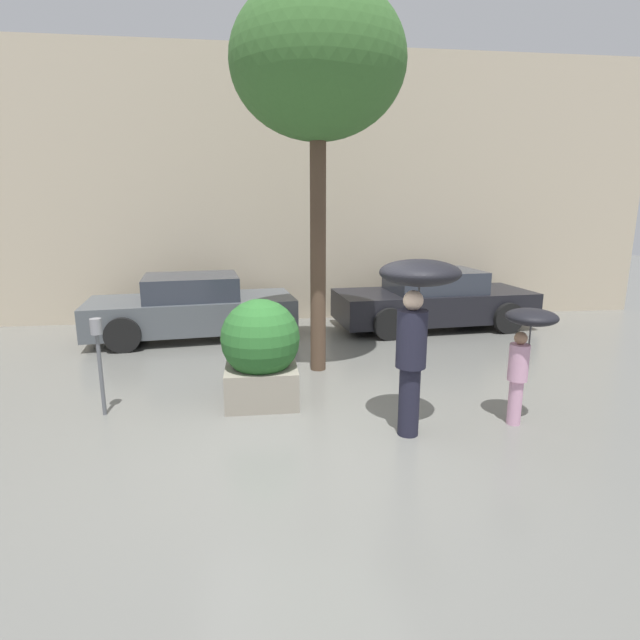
{
  "coord_description": "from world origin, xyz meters",
  "views": [
    {
      "loc": [
        -0.41,
        -5.25,
        2.64
      ],
      "look_at": [
        0.44,
        1.6,
        1.05
      ],
      "focal_mm": 28.0,
      "sensor_mm": 36.0,
      "label": 1
    }
  ],
  "objects_px": {
    "person_adult": "(417,304)",
    "person_child": "(526,340)",
    "parking_meter": "(98,346)",
    "planter_box": "(261,351)",
    "parked_car_far": "(433,301)",
    "street_tree": "(318,66)",
    "parked_car_near": "(193,308)"
  },
  "relations": [
    {
      "from": "planter_box",
      "to": "parked_car_near",
      "type": "bearing_deg",
      "value": 109.81
    },
    {
      "from": "person_adult",
      "to": "street_tree",
      "type": "xyz_separation_m",
      "value": [
        -0.83,
        2.44,
        3.06
      ]
    },
    {
      "from": "planter_box",
      "to": "parked_car_far",
      "type": "height_order",
      "value": "planter_box"
    },
    {
      "from": "person_child",
      "to": "parking_meter",
      "type": "xyz_separation_m",
      "value": [
        -5.17,
        0.92,
        -0.16
      ]
    },
    {
      "from": "street_tree",
      "to": "person_child",
      "type": "bearing_deg",
      "value": -47.42
    },
    {
      "from": "person_adult",
      "to": "person_child",
      "type": "xyz_separation_m",
      "value": [
        1.38,
        0.04,
        -0.48
      ]
    },
    {
      "from": "person_adult",
      "to": "parked_car_near",
      "type": "xyz_separation_m",
      "value": [
        -3.12,
        4.86,
        -0.96
      ]
    },
    {
      "from": "person_child",
      "to": "parked_car_near",
      "type": "xyz_separation_m",
      "value": [
        -4.5,
        4.82,
        -0.48
      ]
    },
    {
      "from": "person_adult",
      "to": "parked_car_far",
      "type": "bearing_deg",
      "value": 18.91
    },
    {
      "from": "planter_box",
      "to": "person_child",
      "type": "distance_m",
      "value": 3.34
    },
    {
      "from": "person_adult",
      "to": "parking_meter",
      "type": "relative_size",
      "value": 1.61
    },
    {
      "from": "parked_car_near",
      "to": "parking_meter",
      "type": "relative_size",
      "value": 3.33
    },
    {
      "from": "person_adult",
      "to": "person_child",
      "type": "bearing_deg",
      "value": -47.45
    },
    {
      "from": "parked_car_far",
      "to": "street_tree",
      "type": "relative_size",
      "value": 0.76
    },
    {
      "from": "planter_box",
      "to": "parked_car_far",
      "type": "xyz_separation_m",
      "value": [
        3.81,
        3.96,
        -0.15
      ]
    },
    {
      "from": "parked_car_far",
      "to": "parking_meter",
      "type": "bearing_deg",
      "value": 120.37
    },
    {
      "from": "planter_box",
      "to": "parked_car_far",
      "type": "distance_m",
      "value": 5.49
    },
    {
      "from": "planter_box",
      "to": "street_tree",
      "type": "bearing_deg",
      "value": 55.18
    },
    {
      "from": "person_child",
      "to": "street_tree",
      "type": "xyz_separation_m",
      "value": [
        -2.21,
        2.41,
        3.54
      ]
    },
    {
      "from": "parked_car_near",
      "to": "parked_car_far",
      "type": "xyz_separation_m",
      "value": [
        5.16,
        0.2,
        0.0
      ]
    },
    {
      "from": "person_adult",
      "to": "street_tree",
      "type": "height_order",
      "value": "street_tree"
    },
    {
      "from": "parked_car_far",
      "to": "parking_meter",
      "type": "xyz_separation_m",
      "value": [
        -5.83,
        -4.1,
        0.32
      ]
    },
    {
      "from": "person_adult",
      "to": "parked_car_far",
      "type": "xyz_separation_m",
      "value": [
        2.04,
        5.06,
        -0.96
      ]
    },
    {
      "from": "parked_car_far",
      "to": "person_child",
      "type": "bearing_deg",
      "value": 167.76
    },
    {
      "from": "street_tree",
      "to": "parking_meter",
      "type": "bearing_deg",
      "value": -153.33
    },
    {
      "from": "parked_car_near",
      "to": "street_tree",
      "type": "relative_size",
      "value": 0.74
    },
    {
      "from": "parked_car_near",
      "to": "parked_car_far",
      "type": "distance_m",
      "value": 5.16
    },
    {
      "from": "parked_car_far",
      "to": "street_tree",
      "type": "distance_m",
      "value": 5.59
    },
    {
      "from": "planter_box",
      "to": "parked_car_near",
      "type": "height_order",
      "value": "planter_box"
    },
    {
      "from": "person_adult",
      "to": "parked_car_near",
      "type": "distance_m",
      "value": 5.85
    },
    {
      "from": "parked_car_far",
      "to": "street_tree",
      "type": "height_order",
      "value": "street_tree"
    },
    {
      "from": "street_tree",
      "to": "parking_meter",
      "type": "xyz_separation_m",
      "value": [
        -2.96,
        -1.49,
        -3.7
      ]
    }
  ]
}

